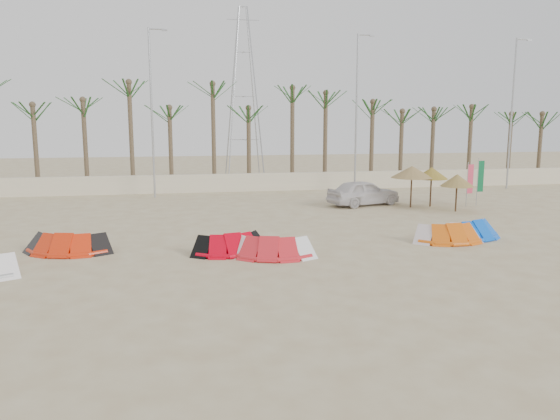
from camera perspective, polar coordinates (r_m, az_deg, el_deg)
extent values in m
plane|color=#C3B791|center=(18.51, 3.36, -7.05)|extent=(120.00, 120.00, 0.00)
cube|color=beige|center=(39.72, -4.15, 2.88)|extent=(60.00, 0.30, 1.30)
cylinder|color=brown|center=(41.92, -23.94, 6.01)|extent=(0.32, 0.32, 6.50)
ellipsoid|color=#194719|center=(41.89, -24.24, 10.44)|extent=(4.00, 4.00, 2.40)
cylinder|color=brown|center=(40.77, -10.06, 6.60)|extent=(0.32, 0.32, 6.50)
ellipsoid|color=#194719|center=(40.74, -10.20, 11.17)|extent=(4.00, 4.00, 2.40)
cylinder|color=brown|center=(42.04, 3.79, 6.81)|extent=(0.32, 0.32, 6.50)
ellipsoid|color=#194719|center=(42.00, 3.84, 11.25)|extent=(4.00, 4.00, 2.40)
cylinder|color=brown|center=(45.52, 16.18, 6.67)|extent=(0.32, 0.32, 6.50)
ellipsoid|color=#194719|center=(45.48, 16.38, 10.76)|extent=(4.00, 4.00, 2.40)
cylinder|color=brown|center=(49.59, 24.54, 6.40)|extent=(0.32, 0.32, 6.50)
ellipsoid|color=#194719|center=(49.56, 24.80, 10.15)|extent=(4.00, 4.00, 2.40)
cylinder|color=#A5A8AD|center=(37.26, -13.25, 9.68)|extent=(0.14, 0.14, 11.00)
cylinder|color=#A5A8AD|center=(37.66, -12.78, 17.95)|extent=(1.00, 0.08, 0.08)
cube|color=#A5A8AD|center=(37.64, -11.98, 17.91)|extent=(0.35, 0.14, 0.10)
cylinder|color=#A5A8AD|center=(39.18, 7.98, 9.83)|extent=(0.14, 0.14, 11.00)
cylinder|color=#A5A8AD|center=(39.73, 8.88, 17.62)|extent=(1.00, 0.08, 0.08)
cube|color=#A5A8AD|center=(39.89, 9.59, 17.50)|extent=(0.35, 0.14, 0.10)
cylinder|color=#A5A8AD|center=(44.41, 23.04, 9.13)|extent=(0.14, 0.14, 11.00)
cylinder|color=#A5A8AD|center=(45.04, 24.06, 15.97)|extent=(1.00, 0.08, 0.08)
cube|color=#A5A8AD|center=(45.31, 24.60, 15.82)|extent=(0.35, 0.14, 0.10)
cube|color=white|center=(20.93, -26.07, -5.35)|extent=(0.88, 1.22, 0.40)
cylinder|color=red|center=(23.22, -21.31, -4.00)|extent=(3.08, 0.93, 0.20)
cube|color=black|center=(23.59, -24.64, -3.64)|extent=(0.84, 1.21, 0.40)
cube|color=black|center=(23.05, -17.85, -3.51)|extent=(0.84, 1.21, 0.40)
cylinder|color=red|center=(21.63, -5.09, -4.34)|extent=(2.74, 0.77, 0.20)
cube|color=black|center=(21.62, -8.40, -4.00)|extent=(0.82, 1.20, 0.40)
cube|color=black|center=(21.83, -1.87, -3.77)|extent=(0.82, 1.20, 0.40)
cylinder|color=red|center=(21.06, -1.02, -4.68)|extent=(2.99, 1.12, 0.20)
cube|color=white|center=(20.95, -4.81, -4.37)|extent=(0.90, 1.23, 0.40)
cube|color=white|center=(21.38, 2.61, -4.06)|extent=(0.90, 1.23, 0.40)
cylinder|color=#E35D0E|center=(24.67, 17.42, -3.00)|extent=(2.94, 0.28, 0.20)
cube|color=silver|center=(24.15, 14.54, -2.77)|extent=(0.63, 1.12, 0.40)
cube|color=silver|center=(25.36, 19.98, -2.45)|extent=(0.63, 1.12, 0.40)
cylinder|color=blue|center=(25.73, 19.72, -2.62)|extent=(2.48, 1.13, 0.20)
cube|color=silver|center=(25.22, 17.34, -2.37)|extent=(0.96, 1.24, 0.40)
cube|color=silver|center=(26.38, 21.82, -2.12)|extent=(0.96, 1.24, 0.40)
cylinder|color=#4C331E|center=(33.40, 13.55, 2.29)|extent=(0.10, 0.10, 2.38)
cone|color=#A4854E|center=(33.30, 13.62, 3.90)|extent=(2.47, 2.47, 0.70)
cylinder|color=#4C331E|center=(32.65, 17.95, 1.63)|extent=(0.10, 0.10, 2.05)
cone|color=#A28545|center=(32.56, 18.02, 2.98)|extent=(1.89, 1.89, 0.70)
cylinder|color=#4C331E|center=(34.01, 15.49, 2.25)|extent=(0.10, 0.10, 2.29)
cone|color=olive|center=(33.91, 15.56, 3.75)|extent=(1.96, 1.96, 0.70)
cylinder|color=#A5A8AD|center=(34.59, 18.96, 2.54)|extent=(0.04, 0.04, 2.70)
cube|color=#DF3A58|center=(34.66, 19.31, 3.08)|extent=(0.42, 0.10, 1.75)
cylinder|color=#A5A8AD|center=(35.14, 19.93, 2.76)|extent=(0.04, 0.04, 2.90)
cube|color=#0B5C31|center=(35.21, 20.27, 3.32)|extent=(0.42, 0.07, 1.88)
imported|color=silver|center=(33.74, 8.72, 1.82)|extent=(4.92, 3.10, 1.56)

